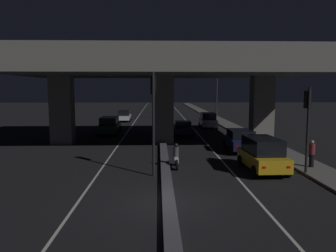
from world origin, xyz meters
TOP-DOWN VIEW (x-y plane):
  - ground_plane at (0.00, 0.00)m, footprint 200.00×200.00m
  - lane_line_left_inner at (-3.76, 35.00)m, footprint 0.12×126.00m
  - lane_line_right_inner at (3.76, 35.00)m, footprint 0.12×126.00m
  - median_divider at (0.00, 35.00)m, footprint 0.53×126.00m
  - sidewalk_right at (8.63, 28.00)m, footprint 2.13×126.00m
  - elevated_overpass at (0.00, 14.93)m, footprint 24.48×12.84m
  - traffic_light_left_of_median at (-0.67, 4.28)m, footprint 0.30×0.49m
  - traffic_light_right_of_median at (7.66, 4.29)m, footprint 0.30×0.49m
  - street_lamp at (7.55, 32.99)m, footprint 2.54×0.32m
  - car_taxi_yellow_lead at (5.52, 5.03)m, footprint 2.07×4.15m
  - car_dark_blue_second at (5.76, 10.99)m, footprint 2.09×3.96m
  - car_dark_blue_third at (2.09, 19.64)m, footprint 2.02×4.31m
  - car_white_fourth at (5.61, 25.95)m, footprint 2.04×4.01m
  - car_dark_green_lead_oncoming at (-5.47, 20.78)m, footprint 2.08×4.70m
  - car_white_second_oncoming at (-5.33, 34.53)m, footprint 2.04×4.81m
  - motorcycle_white_filtering_near at (0.65, 6.00)m, footprint 0.33×1.79m
  - pedestrian_on_sidewalk at (8.56, 5.43)m, footprint 0.33×0.33m

SIDE VIEW (x-z plane):
  - ground_plane at x=0.00m, z-range 0.00..0.00m
  - lane_line_left_inner at x=-3.76m, z-range 0.00..0.00m
  - lane_line_right_inner at x=3.76m, z-range 0.00..0.00m
  - sidewalk_right at x=8.63m, z-range 0.00..0.13m
  - median_divider at x=0.00m, z-range 0.00..0.21m
  - motorcycle_white_filtering_near at x=0.65m, z-range -0.11..1.38m
  - car_dark_blue_third at x=2.09m, z-range 0.02..1.48m
  - car_white_second_oncoming at x=-5.33m, z-range 0.04..1.59m
  - car_dark_blue_second at x=5.76m, z-range 0.05..1.69m
  - car_white_fourth at x=5.61m, z-range 0.01..1.84m
  - pedestrian_on_sidewalk at x=8.56m, z-range 0.13..1.71m
  - car_dark_green_lead_oncoming at x=-5.47m, z-range 0.03..1.83m
  - car_taxi_yellow_lead at x=5.52m, z-range 0.05..1.98m
  - traffic_light_right_of_median at x=7.66m, z-range 0.87..5.66m
  - traffic_light_left_of_median at x=-0.67m, z-range 0.99..6.56m
  - street_lamp at x=7.55m, z-range 0.78..9.76m
  - elevated_overpass at x=0.00m, z-range 2.21..10.88m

